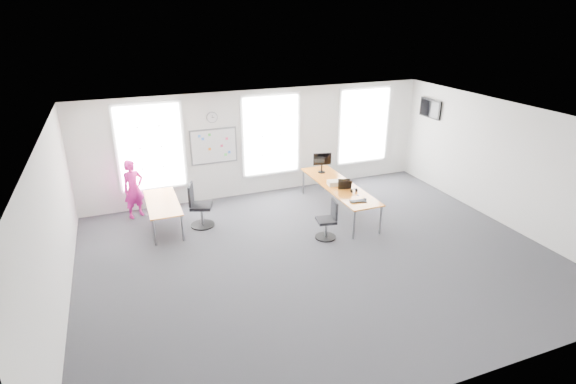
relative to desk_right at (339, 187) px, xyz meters
name	(u,v)px	position (x,y,z in m)	size (l,w,h in m)	color
floor	(319,256)	(-1.45, -1.93, -0.71)	(10.00, 10.00, 0.00)	#2D2D33
ceiling	(323,122)	(-1.45, -1.93, 2.29)	(10.00, 10.00, 0.00)	white
wall_back	(261,143)	(-1.45, 2.07, 0.79)	(10.00, 10.00, 0.00)	white
wall_front	(451,303)	(-1.45, -5.93, 0.79)	(10.00, 10.00, 0.00)	white
wall_left	(53,234)	(-6.45, -1.93, 0.79)	(10.00, 10.00, 0.00)	white
wall_right	(506,165)	(3.55, -1.93, 0.79)	(10.00, 10.00, 0.00)	white
window_left	(151,147)	(-4.45, 2.04, 0.99)	(1.60, 0.06, 2.20)	silver
window_mid	(271,135)	(-1.15, 2.04, 0.99)	(1.60, 0.06, 2.20)	silver
window_right	(363,126)	(1.85, 2.04, 0.99)	(1.60, 0.06, 2.20)	silver
desk_right	(339,187)	(0.00, 0.00, 0.00)	(0.84, 3.13, 0.76)	orange
desk_left	(162,204)	(-4.42, 0.73, -0.09)	(0.75, 1.87, 0.68)	orange
chair_right	(328,222)	(-0.89, -1.22, -0.30)	(0.50, 0.50, 0.93)	black
chair_left	(199,208)	(-3.59, 0.50, -0.23)	(0.64, 0.64, 1.11)	black
person	(134,189)	(-5.02, 1.65, 0.05)	(0.56, 0.37, 1.53)	#DA1D8D
whiteboard	(214,146)	(-2.80, 2.04, 0.84)	(1.20, 0.03, 0.90)	white
wall_clock	(212,117)	(-2.80, 2.04, 1.64)	(0.30, 0.30, 0.04)	gray
tv	(430,108)	(3.50, 1.07, 1.59)	(0.06, 0.90, 0.55)	black
keyboard	(358,201)	(-0.07, -1.14, 0.06)	(0.40, 0.14, 0.02)	black
mouse	(365,199)	(0.14, -1.10, 0.07)	(0.07, 0.11, 0.04)	black
lens_cap	(358,195)	(0.12, -0.80, 0.05)	(0.07, 0.07, 0.01)	black
headphones	(354,191)	(0.12, -0.58, 0.09)	(0.17, 0.09, 0.10)	black
laptop_sleeve	(345,185)	(0.01, -0.31, 0.18)	(0.33, 0.24, 0.26)	black
paper_stack	(334,183)	(-0.11, 0.04, 0.11)	(0.34, 0.25, 0.12)	#EFE5C2
monitor	(322,161)	(0.00, 1.04, 0.39)	(0.50, 0.21, 0.56)	black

